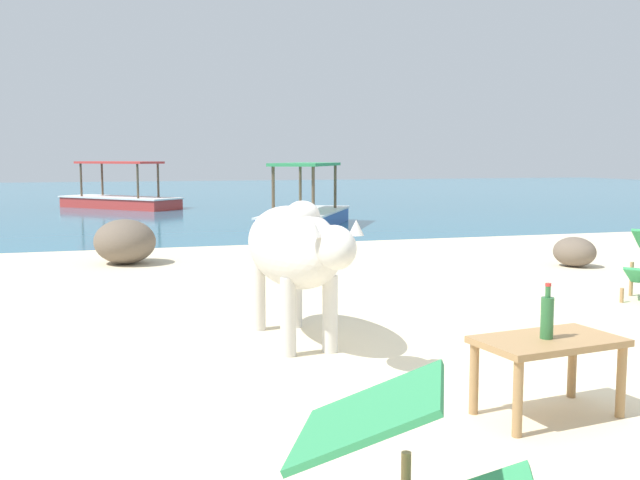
% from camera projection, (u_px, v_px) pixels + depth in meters
% --- Properties ---
extents(sand_beach, '(18.00, 14.00, 0.04)m').
position_uv_depth(sand_beach, '(496.00, 362.00, 5.01)').
color(sand_beach, beige).
rests_on(sand_beach, ground).
extents(water_surface, '(60.00, 36.00, 0.03)m').
position_uv_depth(water_surface, '(176.00, 198.00, 25.96)').
color(water_surface, teal).
rests_on(water_surface, ground).
extents(cow, '(0.62, 1.89, 1.07)m').
position_uv_depth(cow, '(294.00, 248.00, 5.41)').
color(cow, beige).
rests_on(cow, sand_beach).
extents(low_bench_table, '(0.81, 0.53, 0.42)m').
position_uv_depth(low_bench_table, '(548.00, 351.00, 3.89)').
color(low_bench_table, '#A37A4C').
rests_on(low_bench_table, sand_beach).
extents(bottle, '(0.07, 0.07, 0.30)m').
position_uv_depth(bottle, '(547.00, 316.00, 3.85)').
color(bottle, '#2D6B38').
rests_on(bottle, low_bench_table).
extents(deck_chair_near, '(0.92, 0.82, 0.68)m').
position_uv_depth(deck_chair_near, '(418.00, 472.00, 2.32)').
color(deck_chair_near, '#A37A4C').
rests_on(deck_chair_near, sand_beach).
extents(shore_rock_large, '(1.03, 1.07, 0.58)m').
position_uv_depth(shore_rock_large, '(125.00, 242.00, 9.50)').
color(shore_rock_large, '#6B5B4C').
rests_on(shore_rock_large, sand_beach).
extents(shore_rock_medium, '(0.63, 0.68, 0.38)m').
position_uv_depth(shore_rock_medium, '(574.00, 252.00, 9.25)').
color(shore_rock_medium, '#6B5B4C').
rests_on(shore_rock_medium, sand_beach).
extents(boat_red, '(3.33, 3.49, 1.29)m').
position_uv_depth(boat_red, '(120.00, 198.00, 20.30)').
color(boat_red, '#C63833').
rests_on(boat_red, water_surface).
extents(boat_blue, '(2.78, 3.78, 1.29)m').
position_uv_depth(boat_blue, '(306.00, 213.00, 14.80)').
color(boat_blue, '#3866B7').
rests_on(boat_blue, water_surface).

